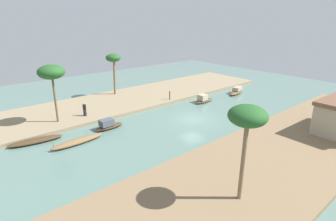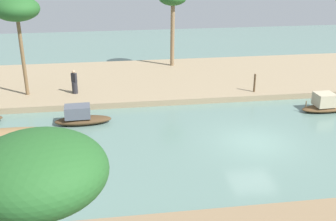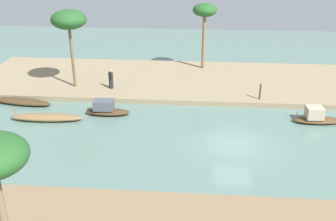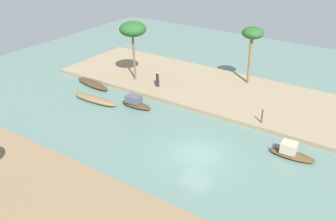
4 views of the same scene
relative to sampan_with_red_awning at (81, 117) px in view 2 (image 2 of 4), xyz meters
name	(u,v)px [view 2 (image 2 of 4)]	position (x,y,z in m)	size (l,w,h in m)	color
river_water	(255,142)	(-9.43, 3.99, -0.46)	(69.19, 69.19, 0.00)	slate
riverbank_left	(205,77)	(-9.43, -7.80, -0.26)	(45.62, 10.97, 0.40)	#937F60
sampan_with_red_awning	(81,117)	(0.00, 0.00, 0.00)	(3.40, 1.23, 1.17)	#47331E
sampan_downstream_large	(4,134)	(4.15, 1.41, -0.19)	(5.39, 1.33, 0.93)	brown
sampan_with_tall_canopy	(326,105)	(-15.58, 0.14, -0.03)	(3.61, 1.39, 1.22)	brown
person_on_near_bank	(75,84)	(0.60, -4.71, 0.61)	(0.54, 0.54, 1.67)	#232328
mooring_post	(255,83)	(-11.88, -3.18, 0.59)	(0.14, 0.14, 1.30)	#4C3823
palm_tree_left_near	(173,1)	(-7.27, -10.97, 5.39)	(2.28, 2.28, 6.34)	#7F6647
palm_tree_left_far	(17,10)	(3.84, -4.83, 5.72)	(2.93, 2.93, 6.65)	brown
palm_tree_right_tall	(39,181)	(-0.46, 17.18, 5.66)	(2.41, 2.41, 6.55)	#7F6647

